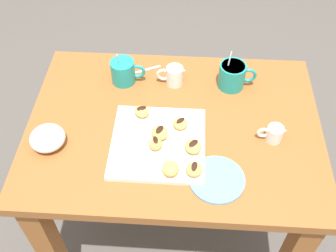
{
  "coord_description": "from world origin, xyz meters",
  "views": [
    {
      "loc": [
        0.03,
        -0.88,
        1.76
      ],
      "look_at": [
        -0.02,
        -0.03,
        0.78
      ],
      "focal_mm": 43.14,
      "sensor_mm": 36.0,
      "label": 1
    }
  ],
  "objects_px": {
    "beignet_4": "(180,124)",
    "pastry_plate_square": "(158,143)",
    "saucer_sky_left": "(217,179)",
    "beignet_1": "(142,112)",
    "chocolate_sauce_pitcher": "(274,133)",
    "coffee_mug_teal_left": "(124,71)",
    "ice_cream_bowl": "(47,137)",
    "coffee_mug_teal_right": "(233,75)",
    "beignet_2": "(156,144)",
    "dining_table": "(174,152)",
    "beignet_5": "(160,133)",
    "beignet_6": "(194,170)",
    "cream_pitcher_white": "(174,75)",
    "beignet_0": "(172,169)",
    "beignet_3": "(193,147)"
  },
  "relations": [
    {
      "from": "ice_cream_bowl",
      "to": "saucer_sky_left",
      "type": "relative_size",
      "value": 0.67
    },
    {
      "from": "coffee_mug_teal_left",
      "to": "beignet_6",
      "type": "bearing_deg",
      "value": -56.87
    },
    {
      "from": "beignet_6",
      "to": "cream_pitcher_white",
      "type": "bearing_deg",
      "value": 101.34
    },
    {
      "from": "pastry_plate_square",
      "to": "coffee_mug_teal_right",
      "type": "distance_m",
      "value": 0.38
    },
    {
      "from": "beignet_6",
      "to": "coffee_mug_teal_left",
      "type": "bearing_deg",
      "value": 123.13
    },
    {
      "from": "beignet_5",
      "to": "beignet_1",
      "type": "bearing_deg",
      "value": 126.59
    },
    {
      "from": "pastry_plate_square",
      "to": "beignet_3",
      "type": "bearing_deg",
      "value": -13.77
    },
    {
      "from": "dining_table",
      "to": "beignet_6",
      "type": "relative_size",
      "value": 19.78
    },
    {
      "from": "ice_cream_bowl",
      "to": "beignet_4",
      "type": "bearing_deg",
      "value": 11.7
    },
    {
      "from": "pastry_plate_square",
      "to": "ice_cream_bowl",
      "type": "height_order",
      "value": "ice_cream_bowl"
    },
    {
      "from": "beignet_5",
      "to": "beignet_6",
      "type": "relative_size",
      "value": 1.13
    },
    {
      "from": "coffee_mug_teal_left",
      "to": "coffee_mug_teal_right",
      "type": "xyz_separation_m",
      "value": [
        0.39,
        -0.0,
        0.0
      ]
    },
    {
      "from": "saucer_sky_left",
      "to": "dining_table",
      "type": "bearing_deg",
      "value": 122.92
    },
    {
      "from": "pastry_plate_square",
      "to": "cream_pitcher_white",
      "type": "height_order",
      "value": "cream_pitcher_white"
    },
    {
      "from": "beignet_0",
      "to": "beignet_4",
      "type": "bearing_deg",
      "value": 84.27
    },
    {
      "from": "beignet_3",
      "to": "beignet_4",
      "type": "bearing_deg",
      "value": 114.78
    },
    {
      "from": "pastry_plate_square",
      "to": "beignet_2",
      "type": "distance_m",
      "value": 0.04
    },
    {
      "from": "beignet_0",
      "to": "chocolate_sauce_pitcher",
      "type": "bearing_deg",
      "value": 26.64
    },
    {
      "from": "beignet_3",
      "to": "pastry_plate_square",
      "type": "bearing_deg",
      "value": 166.23
    },
    {
      "from": "beignet_4",
      "to": "pastry_plate_square",
      "type": "bearing_deg",
      "value": -135.4
    },
    {
      "from": "chocolate_sauce_pitcher",
      "to": "pastry_plate_square",
      "type": "bearing_deg",
      "value": -172.97
    },
    {
      "from": "beignet_1",
      "to": "pastry_plate_square",
      "type": "bearing_deg",
      "value": -60.39
    },
    {
      "from": "dining_table",
      "to": "coffee_mug_teal_right",
      "type": "height_order",
      "value": "coffee_mug_teal_right"
    },
    {
      "from": "chocolate_sauce_pitcher",
      "to": "coffee_mug_teal_left",
      "type": "bearing_deg",
      "value": 154.54
    },
    {
      "from": "dining_table",
      "to": "saucer_sky_left",
      "type": "relative_size",
      "value": 5.83
    },
    {
      "from": "cream_pitcher_white",
      "to": "beignet_6",
      "type": "bearing_deg",
      "value": -78.66
    },
    {
      "from": "chocolate_sauce_pitcher",
      "to": "beignet_4",
      "type": "distance_m",
      "value": 0.3
    },
    {
      "from": "pastry_plate_square",
      "to": "coffee_mug_teal_right",
      "type": "relative_size",
      "value": 2.05
    },
    {
      "from": "beignet_6",
      "to": "beignet_4",
      "type": "bearing_deg",
      "value": 105.07
    },
    {
      "from": "saucer_sky_left",
      "to": "beignet_1",
      "type": "distance_m",
      "value": 0.34
    },
    {
      "from": "dining_table",
      "to": "chocolate_sauce_pitcher",
      "type": "relative_size",
      "value": 10.56
    },
    {
      "from": "beignet_6",
      "to": "saucer_sky_left",
      "type": "bearing_deg",
      "value": -10.07
    },
    {
      "from": "beignet_4",
      "to": "chocolate_sauce_pitcher",
      "type": "bearing_deg",
      "value": -4.07
    },
    {
      "from": "dining_table",
      "to": "coffee_mug_teal_left",
      "type": "distance_m",
      "value": 0.34
    },
    {
      "from": "coffee_mug_teal_left",
      "to": "beignet_5",
      "type": "height_order",
      "value": "coffee_mug_teal_left"
    },
    {
      "from": "beignet_0",
      "to": "beignet_2",
      "type": "distance_m",
      "value": 0.1
    },
    {
      "from": "beignet_1",
      "to": "beignet_2",
      "type": "bearing_deg",
      "value": -67.11
    },
    {
      "from": "dining_table",
      "to": "beignet_0",
      "type": "distance_m",
      "value": 0.28
    },
    {
      "from": "saucer_sky_left",
      "to": "beignet_1",
      "type": "height_order",
      "value": "beignet_1"
    },
    {
      "from": "chocolate_sauce_pitcher",
      "to": "beignet_1",
      "type": "distance_m",
      "value": 0.43
    },
    {
      "from": "beignet_3",
      "to": "beignet_6",
      "type": "xyz_separation_m",
      "value": [
        0.0,
        -0.08,
        -0.0
      ]
    },
    {
      "from": "coffee_mug_teal_right",
      "to": "ice_cream_bowl",
      "type": "bearing_deg",
      "value": -152.36
    },
    {
      "from": "coffee_mug_teal_left",
      "to": "beignet_4",
      "type": "distance_m",
      "value": 0.31
    },
    {
      "from": "beignet_0",
      "to": "beignet_2",
      "type": "bearing_deg",
      "value": 121.79
    },
    {
      "from": "coffee_mug_teal_left",
      "to": "saucer_sky_left",
      "type": "xyz_separation_m",
      "value": [
        0.33,
        -0.41,
        -0.04
      ]
    },
    {
      "from": "beignet_1",
      "to": "beignet_6",
      "type": "relative_size",
      "value": 1.03
    },
    {
      "from": "coffee_mug_teal_left",
      "to": "beignet_4",
      "type": "xyz_separation_m",
      "value": [
        0.21,
        -0.22,
        -0.02
      ]
    },
    {
      "from": "chocolate_sauce_pitcher",
      "to": "beignet_1",
      "type": "relative_size",
      "value": 1.81
    },
    {
      "from": "chocolate_sauce_pitcher",
      "to": "beignet_3",
      "type": "xyz_separation_m",
      "value": [
        -0.25,
        -0.07,
        0.0
      ]
    },
    {
      "from": "beignet_5",
      "to": "dining_table",
      "type": "bearing_deg",
      "value": 58.82
    }
  ]
}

